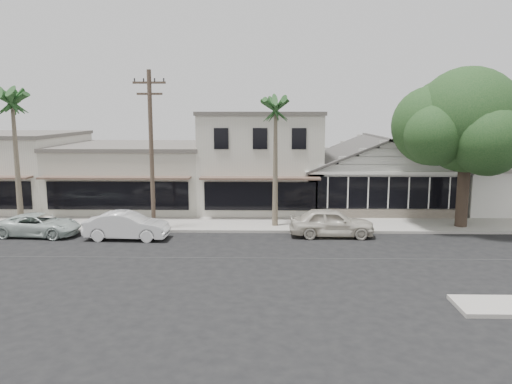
{
  "coord_description": "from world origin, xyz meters",
  "views": [
    {
      "loc": [
        -2.58,
        -22.38,
        6.71
      ],
      "look_at": [
        -3.2,
        6.0,
        2.16
      ],
      "focal_mm": 35.0,
      "sensor_mm": 36.0,
      "label": 1
    }
  ],
  "objects_px": {
    "utility_pole": "(151,147)",
    "car_2": "(39,225)",
    "car_0": "(332,222)",
    "car_1": "(127,226)",
    "shade_tree": "(464,123)"
  },
  "relations": [
    {
      "from": "car_1",
      "to": "car_2",
      "type": "relative_size",
      "value": 1.0
    },
    {
      "from": "utility_pole",
      "to": "shade_tree",
      "type": "relative_size",
      "value": 0.97
    },
    {
      "from": "shade_tree",
      "to": "car_1",
      "type": "bearing_deg",
      "value": -170.58
    },
    {
      "from": "car_0",
      "to": "car_2",
      "type": "height_order",
      "value": "car_0"
    },
    {
      "from": "car_2",
      "to": "shade_tree",
      "type": "distance_m",
      "value": 24.45
    },
    {
      "from": "car_0",
      "to": "shade_tree",
      "type": "distance_m",
      "value": 9.62
    },
    {
      "from": "car_0",
      "to": "car_2",
      "type": "bearing_deg",
      "value": 91.36
    },
    {
      "from": "utility_pole",
      "to": "car_2",
      "type": "relative_size",
      "value": 2.03
    },
    {
      "from": "car_2",
      "to": "shade_tree",
      "type": "height_order",
      "value": "shade_tree"
    },
    {
      "from": "car_0",
      "to": "car_1",
      "type": "distance_m",
      "value": 11.03
    },
    {
      "from": "car_0",
      "to": "shade_tree",
      "type": "bearing_deg",
      "value": -73.11
    },
    {
      "from": "car_0",
      "to": "car_2",
      "type": "relative_size",
      "value": 1.03
    },
    {
      "from": "utility_pole",
      "to": "car_2",
      "type": "xyz_separation_m",
      "value": [
        -6.04,
        -1.19,
        -4.17
      ]
    },
    {
      "from": "shade_tree",
      "to": "car_0",
      "type": "bearing_deg",
      "value": -163.6
    },
    {
      "from": "utility_pole",
      "to": "car_0",
      "type": "distance_m",
      "value": 10.78
    }
  ]
}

